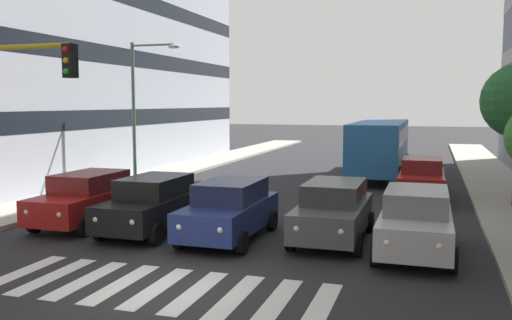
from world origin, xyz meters
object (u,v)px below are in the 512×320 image
car_3 (153,204)px  street_lamp_right (141,99)px  street_lamp_left (510,77)px  car_1 (333,211)px  bus_behind_traffic (380,142)px  car_4 (88,198)px  car_row2_0 (422,178)px  car_0 (416,221)px  car_2 (230,209)px

car_3 → street_lamp_right: bearing=-58.7°
street_lamp_left → car_1: bearing=-18.5°
car_3 → bus_behind_traffic: size_ratio=0.42×
car_4 → car_row2_0: 13.43m
car_row2_0 → bus_behind_traffic: size_ratio=0.42×
car_0 → car_1: bearing=-18.2°
car_0 → car_3: same height
bus_behind_traffic → street_lamp_left: (-4.38, 16.49, 2.76)m
car_3 → car_row2_0: same height
car_1 → car_4: bearing=2.5°
street_lamp_right → street_lamp_left: bearing=149.4°
car_0 → street_lamp_left: bearing=161.2°
car_1 → car_row2_0: bearing=-106.0°
street_lamp_left → bus_behind_traffic: bearing=-75.1°
street_lamp_left → car_row2_0: bearing=-77.9°
car_4 → car_3: bearing=174.3°
car_0 → car_2: size_ratio=1.00×
car_0 → bus_behind_traffic: size_ratio=0.42×
car_2 → car_row2_0: size_ratio=1.00×
car_3 → car_4: same height
car_2 → car_4: bearing=-4.4°
car_0 → car_4: size_ratio=1.00×
bus_behind_traffic → street_lamp_left: 17.29m
car_3 → bus_behind_traffic: (-5.56, -15.63, 0.97)m
car_2 → bus_behind_traffic: (-2.96, -15.77, 0.97)m
car_2 → car_4: size_ratio=1.00×
car_2 → car_4: same height
car_1 → car_0: bearing=161.8°
car_4 → car_row2_0: size_ratio=1.00×
car_0 → bus_behind_traffic: bus_behind_traffic is taller
car_2 → car_4: 5.15m
car_4 → street_lamp_right: 8.60m
car_2 → bus_behind_traffic: 16.08m
car_4 → street_lamp_right: size_ratio=0.67×
street_lamp_left → street_lamp_right: street_lamp_left is taller
street_lamp_left → car_2: bearing=-5.6°
car_row2_0 → bus_behind_traffic: (2.32, -6.90, 0.97)m
car_2 → street_lamp_right: street_lamp_right is taller
car_4 → street_lamp_left: (-12.48, 1.11, 3.73)m
street_lamp_left → car_3: bearing=-4.9°
car_1 → car_row2_0: (-2.32, -8.12, 0.00)m
car_4 → car_1: bearing=-177.5°
bus_behind_traffic → street_lamp_right: street_lamp_right is taller
car_2 → car_row2_0: (-5.28, -8.87, 0.00)m
car_2 → street_lamp_right: size_ratio=0.67×
bus_behind_traffic → street_lamp_right: bearing=36.9°
car_1 → car_row2_0: 8.45m
car_4 → street_lamp_left: size_ratio=0.61×
car_0 → car_4: (10.43, -0.41, 0.00)m
car_row2_0 → car_0: bearing=90.0°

